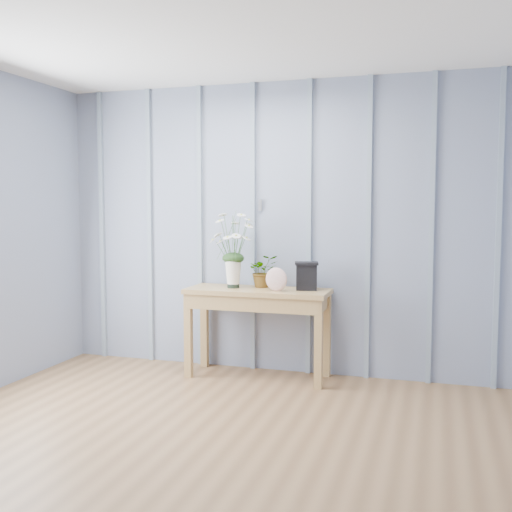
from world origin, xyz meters
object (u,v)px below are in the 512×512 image
(daisy_vase, at_px, (233,240))
(carved_box, at_px, (306,276))
(sideboard, at_px, (258,302))
(felt_disc_vessel, at_px, (276,279))

(daisy_vase, distance_m, carved_box, 0.69)
(sideboard, distance_m, carved_box, 0.47)
(sideboard, height_order, felt_disc_vessel, felt_disc_vessel)
(felt_disc_vessel, bearing_deg, daisy_vase, 177.96)
(carved_box, bearing_deg, felt_disc_vessel, -147.95)
(sideboard, distance_m, daisy_vase, 0.57)
(daisy_vase, bearing_deg, carved_box, 4.22)
(daisy_vase, bearing_deg, sideboard, -1.23)
(felt_disc_vessel, distance_m, carved_box, 0.26)
(daisy_vase, relative_size, carved_box, 2.80)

